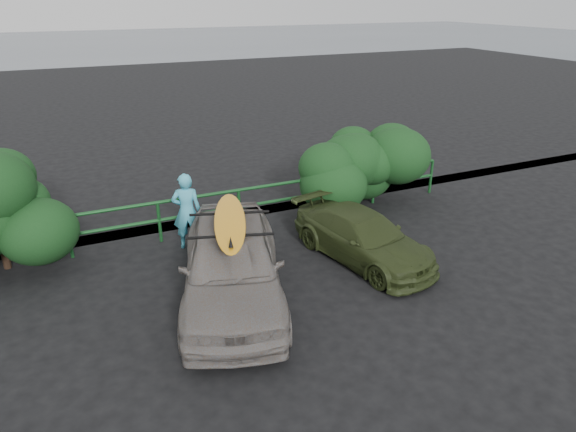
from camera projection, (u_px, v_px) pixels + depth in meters
name	position (u px, v px, depth m)	size (l,w,h in m)	color
ground	(283.00, 351.00, 8.55)	(80.00, 80.00, 0.00)	black
ocean	(72.00, 46.00, 58.72)	(200.00, 200.00, 0.00)	#515A63
guardrail	(200.00, 215.00, 12.53)	(14.00, 0.08, 1.04)	#164F20
shrub_right	(365.00, 165.00, 14.65)	(3.20, 2.40, 1.95)	#163E18
sedan	(232.00, 263.00, 9.69)	(1.87, 4.65, 1.59)	slate
olive_vehicle	(363.00, 237.00, 11.34)	(1.50, 3.68, 1.07)	#2E3A1A
man	(187.00, 211.00, 11.73)	(0.66, 0.43, 1.82)	#47B8D6
roof_rack	(230.00, 224.00, 9.36)	(1.52, 1.07, 0.05)	black
surfboard	(230.00, 221.00, 9.34)	(0.57, 2.75, 0.08)	orange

